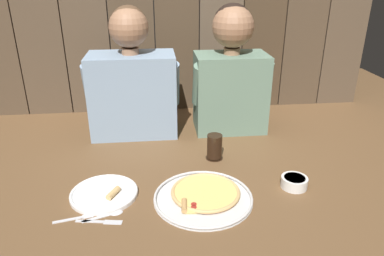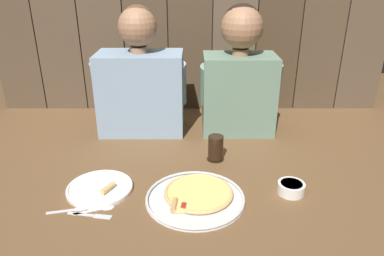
{
  "view_description": "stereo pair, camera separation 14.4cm",
  "coord_description": "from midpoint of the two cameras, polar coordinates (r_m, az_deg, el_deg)",
  "views": [
    {
      "loc": [
        -0.13,
        -1.22,
        0.76
      ],
      "look_at": [
        0.01,
        0.1,
        0.18
      ],
      "focal_mm": 33.88,
      "sensor_mm": 36.0,
      "label": 1
    },
    {
      "loc": [
        0.01,
        -1.22,
        0.76
      ],
      "look_at": [
        0.01,
        0.1,
        0.18
      ],
      "focal_mm": 33.88,
      "sensor_mm": 36.0,
      "label": 2
    }
  ],
  "objects": [
    {
      "name": "ground_plane",
      "position": [
        1.44,
        2.62,
        -8.25
      ],
      "size": [
        3.2,
        3.2,
        0.0
      ],
      "primitive_type": "plane",
      "color": "brown"
    },
    {
      "name": "pizza_tray",
      "position": [
        1.33,
        3.99,
        -10.71
      ],
      "size": [
        0.36,
        0.36,
        0.03
      ],
      "color": "silver",
      "rests_on": "ground"
    },
    {
      "name": "dinner_plate",
      "position": [
        1.4,
        -11.27,
        -9.3
      ],
      "size": [
        0.25,
        0.25,
        0.03
      ],
      "color": "white",
      "rests_on": "ground"
    },
    {
      "name": "drinking_glass",
      "position": [
        1.57,
        6.53,
        -3.23
      ],
      "size": [
        0.08,
        0.08,
        0.11
      ],
      "color": "black",
      "rests_on": "ground"
    },
    {
      "name": "dipping_bowl",
      "position": [
        1.42,
        18.36,
        -8.99
      ],
      "size": [
        0.1,
        0.1,
        0.04
      ],
      "color": "white",
      "rests_on": "ground"
    },
    {
      "name": "table_fork",
      "position": [
        1.32,
        -15.81,
        -12.43
      ],
      "size": [
        0.13,
        0.04,
        0.01
      ],
      "color": "silver",
      "rests_on": "ground"
    },
    {
      "name": "table_knife",
      "position": [
        1.28,
        -12.52,
        -13.31
      ],
      "size": [
        0.16,
        0.04,
        0.01
      ],
      "color": "silver",
      "rests_on": "ground"
    },
    {
      "name": "table_spoon",
      "position": [
        1.3,
        -10.83,
        -12.37
      ],
      "size": [
        0.14,
        0.07,
        0.01
      ],
      "color": "silver",
      "rests_on": "ground"
    },
    {
      "name": "diner_left",
      "position": [
        1.79,
        -5.65,
        7.64
      ],
      "size": [
        0.45,
        0.24,
        0.62
      ],
      "color": "#849EB7",
      "rests_on": "ground"
    },
    {
      "name": "diner_right",
      "position": [
        1.8,
        9.95,
        8.27
      ],
      "size": [
        0.39,
        0.23,
        0.62
      ],
      "color": "slate",
      "rests_on": "ground"
    }
  ]
}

